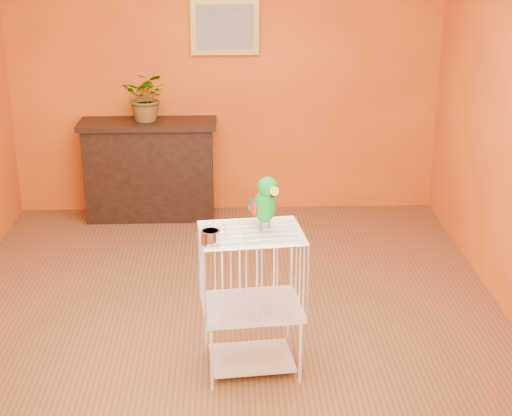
{
  "coord_description": "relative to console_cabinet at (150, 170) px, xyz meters",
  "views": [
    {
      "loc": [
        0.02,
        -4.99,
        2.65
      ],
      "look_at": [
        0.18,
        -0.67,
        1.07
      ],
      "focal_mm": 55.0,
      "sensor_mm": 36.0,
      "label": 1
    }
  ],
  "objects": [
    {
      "name": "birdcage",
      "position": [
        0.87,
        -2.73,
        0.01
      ],
      "size": [
        0.64,
        0.52,
        0.92
      ],
      "rotation": [
        0.0,
        0.0,
        0.11
      ],
      "color": "silver",
      "rests_on": "ground"
    },
    {
      "name": "feed_cup",
      "position": [
        0.63,
        -2.9,
        0.5
      ],
      "size": [
        0.11,
        0.11,
        0.08
      ],
      "primitive_type": "cylinder",
      "color": "silver",
      "rests_on": "birdcage"
    },
    {
      "name": "potted_plant",
      "position": [
        0.01,
        0.0,
        0.64
      ],
      "size": [
        0.49,
        0.52,
        0.35
      ],
      "primitive_type": "imported",
      "rotation": [
        0.0,
        0.0,
        -0.19
      ],
      "color": "#26722D",
      "rests_on": "console_cabinet"
    },
    {
      "name": "parrot",
      "position": [
        0.95,
        -2.69,
        0.63
      ],
      "size": [
        0.2,
        0.3,
        0.34
      ],
      "rotation": [
        0.0,
        0.0,
        0.41
      ],
      "color": "#59544C",
      "rests_on": "birdcage"
    },
    {
      "name": "ground",
      "position": [
        0.72,
        -2.03,
        -0.47
      ],
      "size": [
        4.5,
        4.5,
        0.0
      ],
      "primitive_type": "plane",
      "color": "brown",
      "rests_on": "ground"
    },
    {
      "name": "console_cabinet",
      "position": [
        0.0,
        0.0,
        0.0
      ],
      "size": [
        1.25,
        0.45,
        0.93
      ],
      "color": "black",
      "rests_on": "ground"
    },
    {
      "name": "room_shell",
      "position": [
        0.72,
        -2.03,
        1.12
      ],
      "size": [
        4.5,
        4.5,
        4.5
      ],
      "color": "orange",
      "rests_on": "ground"
    },
    {
      "name": "framed_picture",
      "position": [
        0.72,
        0.19,
        1.28
      ],
      "size": [
        0.62,
        0.04,
        0.5
      ],
      "color": "#A37E3A",
      "rests_on": "room_shell"
    }
  ]
}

